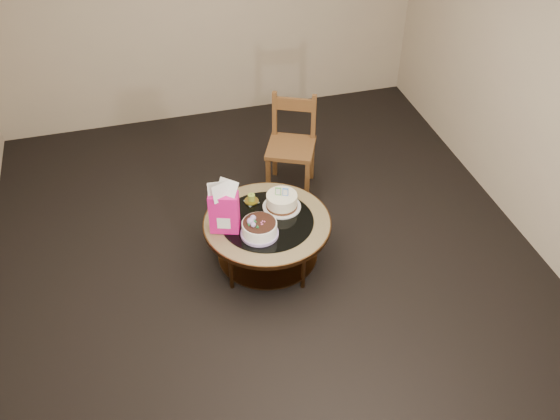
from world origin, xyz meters
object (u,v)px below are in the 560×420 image
object	(u,v)px
cream_cake	(282,201)
coffee_table	(267,228)
dining_chair	(291,144)
decorated_cake	(259,229)
gift_bag	(224,207)

from	to	relation	value
cream_cake	coffee_table	bearing A→B (deg)	-117.31
cream_cake	dining_chair	size ratio (longest dim) A/B	0.34
decorated_cake	dining_chair	size ratio (longest dim) A/B	0.32
gift_bag	dining_chair	size ratio (longest dim) A/B	0.49
decorated_cake	cream_cake	distance (m)	0.37
coffee_table	gift_bag	distance (m)	0.45
coffee_table	gift_bag	xyz separation A→B (m)	(-0.34, -0.01, 0.30)
coffee_table	decorated_cake	world-z (taller)	decorated_cake
decorated_cake	gift_bag	size ratio (longest dim) A/B	0.66
cream_cake	dining_chair	distance (m)	0.90
coffee_table	dining_chair	xyz separation A→B (m)	(0.48, 0.97, 0.09)
coffee_table	dining_chair	world-z (taller)	dining_chair
coffee_table	cream_cake	bearing A→B (deg)	39.69
gift_bag	dining_chair	xyz separation A→B (m)	(0.82, 0.98, -0.21)
decorated_cake	dining_chair	xyz separation A→B (m)	(0.58, 1.12, -0.05)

